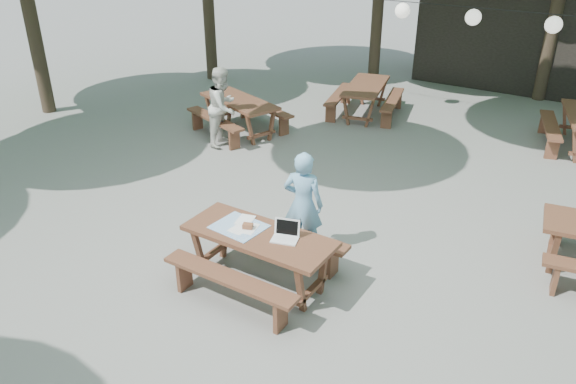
{
  "coord_description": "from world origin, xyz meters",
  "views": [
    {
      "loc": [
        3.06,
        -6.53,
        4.5
      ],
      "look_at": [
        -0.56,
        -0.81,
        1.05
      ],
      "focal_mm": 35.0,
      "sensor_mm": 36.0,
      "label": 1
    }
  ],
  "objects_px": {
    "woman": "(303,204)",
    "main_picnic_table": "(260,257)",
    "picnic_table_nw": "(240,115)",
    "second_person": "(223,107)"
  },
  "relations": [
    {
      "from": "picnic_table_nw",
      "to": "woman",
      "type": "distance_m",
      "value": 5.07
    },
    {
      "from": "woman",
      "to": "main_picnic_table",
      "type": "bearing_deg",
      "value": 70.2
    },
    {
      "from": "woman",
      "to": "second_person",
      "type": "height_order",
      "value": "second_person"
    },
    {
      "from": "second_person",
      "to": "main_picnic_table",
      "type": "bearing_deg",
      "value": -146.7
    },
    {
      "from": "woman",
      "to": "second_person",
      "type": "xyz_separation_m",
      "value": [
        -3.56,
        2.72,
        0.03
      ]
    },
    {
      "from": "picnic_table_nw",
      "to": "second_person",
      "type": "relative_size",
      "value": 1.41
    },
    {
      "from": "picnic_table_nw",
      "to": "second_person",
      "type": "bearing_deg",
      "value": -59.92
    },
    {
      "from": "main_picnic_table",
      "to": "picnic_table_nw",
      "type": "relative_size",
      "value": 0.86
    },
    {
      "from": "main_picnic_table",
      "to": "picnic_table_nw",
      "type": "xyz_separation_m",
      "value": [
        -3.59,
        4.38,
        0.0
      ]
    },
    {
      "from": "main_picnic_table",
      "to": "woman",
      "type": "bearing_deg",
      "value": 83.4
    }
  ]
}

